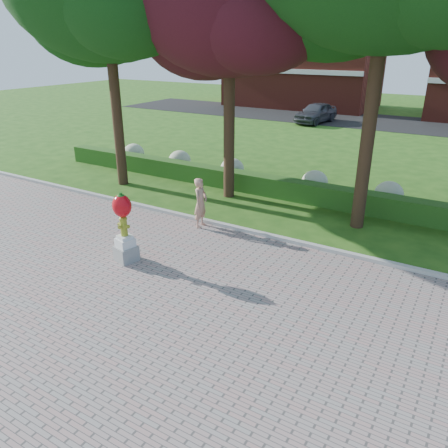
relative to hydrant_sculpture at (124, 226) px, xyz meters
name	(u,v)px	position (x,y,z in m)	size (l,w,h in m)	color
ground	(184,265)	(1.57, 0.66, -1.15)	(100.00, 100.00, 0.00)	#214C13
walkway	(75,339)	(1.57, -3.34, -1.13)	(40.00, 14.00, 0.04)	gray
curb	(235,228)	(1.57, 3.66, -1.07)	(40.00, 0.18, 0.15)	#ADADA5
lawn_hedge	(283,188)	(1.57, 7.66, -0.75)	(24.00, 0.70, 0.80)	#1C4213
hydrangea_row	(305,181)	(2.14, 8.66, -0.60)	(20.10, 1.10, 0.99)	#9CA37C
street	(390,123)	(1.57, 28.66, -1.14)	(50.00, 8.00, 0.02)	black
building_left	(303,69)	(-8.43, 34.66, 2.35)	(14.00, 8.00, 7.00)	maroon
tree_mid_left	(228,2)	(-0.53, 6.74, 6.15)	(8.25, 7.04, 10.69)	black
hydrant_sculpture	(124,226)	(0.00, 0.00, 0.00)	(0.70, 0.70, 2.09)	gray
woman	(201,203)	(0.45, 3.26, -0.24)	(0.63, 0.42, 1.74)	tan
parked_car	(316,113)	(-3.58, 25.66, -0.35)	(1.84, 4.57, 1.56)	#404147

